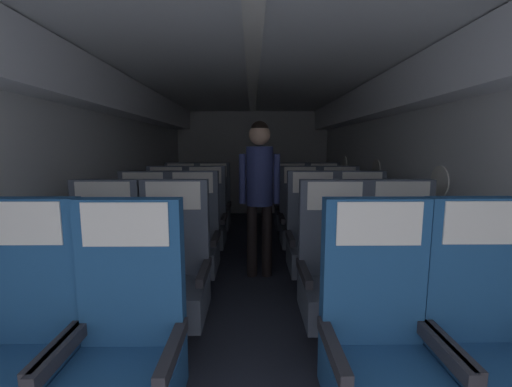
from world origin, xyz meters
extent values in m
cube|color=#2D3342|center=(0.00, 3.48, -0.01)|extent=(3.34, 7.35, 0.02)
cube|color=silver|center=(-1.57, 3.48, 1.07)|extent=(0.08, 6.95, 2.13)
cube|color=silver|center=(1.57, 3.48, 1.07)|extent=(0.08, 6.95, 2.13)
cube|color=silver|center=(0.00, 3.48, 2.13)|extent=(3.22, 6.95, 0.06)
cube|color=#B6BBBB|center=(0.00, 6.97, 1.07)|extent=(3.22, 0.06, 2.13)
cube|color=silver|center=(-1.39, 3.48, 1.91)|extent=(0.28, 6.68, 0.36)
cube|color=silver|center=(1.39, 3.48, 1.91)|extent=(0.28, 6.68, 0.36)
cube|color=white|center=(0.00, 3.48, 2.09)|extent=(0.12, 6.26, 0.02)
cylinder|color=white|center=(1.52, 2.78, 1.11)|extent=(0.01, 0.26, 0.26)
cylinder|color=white|center=(1.52, 4.17, 1.11)|extent=(0.01, 0.26, 0.26)
cylinder|color=white|center=(1.52, 5.56, 1.11)|extent=(0.01, 0.26, 0.26)
cube|color=navy|center=(-1.06, 1.63, 0.81)|extent=(0.48, 0.09, 0.70)
cube|color=#28282D|center=(-0.83, 1.42, 0.55)|extent=(0.05, 0.42, 0.06)
cube|color=silver|center=(-1.06, 1.58, 1.05)|extent=(0.39, 0.01, 0.20)
cube|color=navy|center=(-0.57, 1.61, 0.81)|extent=(0.48, 0.09, 0.70)
cube|color=#28282D|center=(-0.34, 1.40, 0.55)|extent=(0.05, 0.42, 0.06)
cube|color=#28282D|center=(-0.81, 1.40, 0.55)|extent=(0.05, 0.42, 0.06)
cube|color=silver|center=(-0.57, 1.56, 1.05)|extent=(0.39, 0.01, 0.20)
cube|color=navy|center=(1.06, 1.62, 0.81)|extent=(0.48, 0.09, 0.70)
cube|color=#28282D|center=(0.83, 1.41, 0.55)|extent=(0.05, 0.42, 0.06)
cube|color=silver|center=(1.06, 1.57, 1.05)|extent=(0.39, 0.01, 0.20)
cube|color=navy|center=(0.56, 1.61, 0.81)|extent=(0.48, 0.09, 0.70)
cube|color=#28282D|center=(0.80, 1.40, 0.55)|extent=(0.05, 0.42, 0.06)
cube|color=#28282D|center=(0.33, 1.40, 0.55)|extent=(0.05, 0.42, 0.06)
cube|color=silver|center=(0.56, 1.56, 1.05)|extent=(0.39, 0.01, 0.20)
cube|color=#38383D|center=(-1.06, 2.27, 0.11)|extent=(0.17, 0.18, 0.23)
cube|color=#4C5666|center=(-1.06, 2.27, 0.34)|extent=(0.48, 0.51, 0.23)
cube|color=#4C5666|center=(-1.06, 2.48, 0.81)|extent=(0.48, 0.09, 0.70)
cube|color=#28282D|center=(-0.83, 2.27, 0.55)|extent=(0.05, 0.42, 0.06)
cube|color=#28282D|center=(-1.30, 2.27, 0.55)|extent=(0.05, 0.42, 0.06)
cube|color=silver|center=(-1.06, 2.43, 1.05)|extent=(0.39, 0.01, 0.20)
cube|color=#38383D|center=(-0.57, 2.28, 0.11)|extent=(0.17, 0.18, 0.23)
cube|color=#4C5666|center=(-0.57, 2.28, 0.34)|extent=(0.48, 0.51, 0.23)
cube|color=#4C5666|center=(-0.57, 2.48, 0.81)|extent=(0.48, 0.09, 0.70)
cube|color=#28282D|center=(-0.34, 2.28, 0.55)|extent=(0.05, 0.42, 0.06)
cube|color=#28282D|center=(-0.80, 2.28, 0.55)|extent=(0.05, 0.42, 0.06)
cube|color=silver|center=(-0.57, 2.43, 1.05)|extent=(0.39, 0.01, 0.20)
cube|color=#38383D|center=(1.06, 2.26, 0.11)|extent=(0.17, 0.18, 0.23)
cube|color=#4C5666|center=(1.06, 2.26, 0.34)|extent=(0.48, 0.51, 0.23)
cube|color=#4C5666|center=(1.06, 2.47, 0.81)|extent=(0.48, 0.09, 0.70)
cube|color=#28282D|center=(1.29, 2.26, 0.55)|extent=(0.05, 0.42, 0.06)
cube|color=#28282D|center=(0.83, 2.26, 0.55)|extent=(0.05, 0.42, 0.06)
cube|color=silver|center=(1.06, 2.42, 1.05)|extent=(0.39, 0.01, 0.20)
cube|color=#38383D|center=(0.57, 2.25, 0.11)|extent=(0.17, 0.18, 0.23)
cube|color=#4C5666|center=(0.57, 2.25, 0.34)|extent=(0.48, 0.51, 0.23)
cube|color=#4C5666|center=(0.57, 2.46, 0.81)|extent=(0.48, 0.09, 0.70)
cube|color=#28282D|center=(0.81, 2.25, 0.55)|extent=(0.05, 0.42, 0.06)
cube|color=#28282D|center=(0.34, 2.25, 0.55)|extent=(0.05, 0.42, 0.06)
cube|color=silver|center=(0.57, 2.41, 1.05)|extent=(0.39, 0.01, 0.20)
cube|color=#38383D|center=(-1.06, 3.12, 0.11)|extent=(0.17, 0.18, 0.23)
cube|color=#4C5666|center=(-1.06, 3.12, 0.34)|extent=(0.48, 0.51, 0.23)
cube|color=#4C5666|center=(-1.06, 3.33, 0.81)|extent=(0.48, 0.09, 0.70)
cube|color=#28282D|center=(-0.83, 3.12, 0.55)|extent=(0.05, 0.42, 0.06)
cube|color=#28282D|center=(-1.29, 3.12, 0.55)|extent=(0.05, 0.42, 0.06)
cube|color=silver|center=(-1.06, 3.28, 1.05)|extent=(0.39, 0.01, 0.20)
cube|color=#38383D|center=(-0.58, 3.12, 0.11)|extent=(0.17, 0.18, 0.23)
cube|color=#4C5666|center=(-0.58, 3.12, 0.34)|extent=(0.48, 0.51, 0.23)
cube|color=#4C5666|center=(-0.58, 3.33, 0.81)|extent=(0.48, 0.09, 0.70)
cube|color=#28282D|center=(-0.35, 3.12, 0.55)|extent=(0.05, 0.42, 0.06)
cube|color=#28282D|center=(-0.81, 3.12, 0.55)|extent=(0.05, 0.42, 0.06)
cube|color=silver|center=(-0.58, 3.28, 1.05)|extent=(0.39, 0.01, 0.20)
cube|color=#38383D|center=(1.06, 3.12, 0.11)|extent=(0.17, 0.18, 0.23)
cube|color=#4C5666|center=(1.06, 3.12, 0.34)|extent=(0.48, 0.51, 0.23)
cube|color=#4C5666|center=(1.06, 3.33, 0.81)|extent=(0.48, 0.09, 0.70)
cube|color=#28282D|center=(1.29, 3.12, 0.55)|extent=(0.05, 0.42, 0.06)
cube|color=#28282D|center=(0.83, 3.12, 0.55)|extent=(0.05, 0.42, 0.06)
cube|color=silver|center=(1.06, 3.28, 1.05)|extent=(0.39, 0.01, 0.20)
cube|color=#38383D|center=(0.58, 3.12, 0.11)|extent=(0.17, 0.18, 0.23)
cube|color=#4C5666|center=(0.58, 3.12, 0.34)|extent=(0.48, 0.51, 0.23)
cube|color=#4C5666|center=(0.58, 3.33, 0.81)|extent=(0.48, 0.09, 0.70)
cube|color=#28282D|center=(0.81, 3.12, 0.55)|extent=(0.05, 0.42, 0.06)
cube|color=#28282D|center=(0.35, 3.12, 0.55)|extent=(0.05, 0.42, 0.06)
cube|color=silver|center=(0.58, 3.28, 1.05)|extent=(0.39, 0.01, 0.20)
cube|color=#38383D|center=(-1.05, 3.95, 0.11)|extent=(0.17, 0.18, 0.23)
cube|color=#4C5666|center=(-1.05, 3.95, 0.34)|extent=(0.48, 0.51, 0.23)
cube|color=#4C5666|center=(-1.05, 4.16, 0.81)|extent=(0.48, 0.09, 0.70)
cube|color=#28282D|center=(-0.82, 3.95, 0.55)|extent=(0.05, 0.42, 0.06)
cube|color=#28282D|center=(-1.28, 3.95, 0.55)|extent=(0.05, 0.42, 0.06)
cube|color=silver|center=(-1.05, 4.11, 1.05)|extent=(0.39, 0.01, 0.20)
cube|color=#38383D|center=(-0.58, 3.96, 0.11)|extent=(0.17, 0.18, 0.23)
cube|color=#4C5666|center=(-0.58, 3.96, 0.34)|extent=(0.48, 0.51, 0.23)
cube|color=#4C5666|center=(-0.58, 4.17, 0.81)|extent=(0.48, 0.09, 0.70)
cube|color=#28282D|center=(-0.35, 3.96, 0.55)|extent=(0.05, 0.42, 0.06)
cube|color=#28282D|center=(-0.81, 3.96, 0.55)|extent=(0.05, 0.42, 0.06)
cube|color=silver|center=(-0.58, 4.12, 1.05)|extent=(0.39, 0.01, 0.20)
cube|color=#38383D|center=(1.06, 3.95, 0.11)|extent=(0.17, 0.18, 0.23)
cube|color=#4C5666|center=(1.06, 3.95, 0.34)|extent=(0.48, 0.51, 0.23)
cube|color=#4C5666|center=(1.06, 4.15, 0.81)|extent=(0.48, 0.09, 0.70)
cube|color=#28282D|center=(1.29, 3.95, 0.55)|extent=(0.05, 0.42, 0.06)
cube|color=#28282D|center=(0.83, 3.95, 0.55)|extent=(0.05, 0.42, 0.06)
cube|color=silver|center=(1.06, 4.11, 1.05)|extent=(0.39, 0.01, 0.20)
cube|color=#38383D|center=(0.58, 3.97, 0.11)|extent=(0.17, 0.18, 0.23)
cube|color=#4C5666|center=(0.58, 3.97, 0.34)|extent=(0.48, 0.51, 0.23)
cube|color=#4C5666|center=(0.58, 4.18, 0.81)|extent=(0.48, 0.09, 0.70)
cube|color=#28282D|center=(0.81, 3.97, 0.55)|extent=(0.05, 0.42, 0.06)
cube|color=#28282D|center=(0.34, 3.97, 0.55)|extent=(0.05, 0.42, 0.06)
cube|color=silver|center=(0.58, 4.13, 1.05)|extent=(0.39, 0.01, 0.20)
cube|color=#38383D|center=(-1.06, 4.82, 0.11)|extent=(0.17, 0.18, 0.23)
cube|color=#4C5666|center=(-1.06, 4.82, 0.34)|extent=(0.48, 0.51, 0.23)
cube|color=#4C5666|center=(-1.06, 5.03, 0.81)|extent=(0.48, 0.09, 0.70)
cube|color=#28282D|center=(-0.83, 4.82, 0.55)|extent=(0.05, 0.42, 0.06)
cube|color=#28282D|center=(-1.29, 4.82, 0.55)|extent=(0.05, 0.42, 0.06)
cube|color=silver|center=(-1.06, 4.98, 1.05)|extent=(0.39, 0.01, 0.20)
cube|color=#38383D|center=(-0.58, 4.82, 0.11)|extent=(0.17, 0.18, 0.23)
cube|color=#4C5666|center=(-0.58, 4.82, 0.34)|extent=(0.48, 0.51, 0.23)
cube|color=#4C5666|center=(-0.58, 5.02, 0.81)|extent=(0.48, 0.09, 0.70)
cube|color=#28282D|center=(-0.35, 4.82, 0.55)|extent=(0.05, 0.42, 0.06)
cube|color=#28282D|center=(-0.81, 4.82, 0.55)|extent=(0.05, 0.42, 0.06)
cube|color=silver|center=(-0.58, 4.97, 1.05)|extent=(0.39, 0.01, 0.20)
cube|color=#38383D|center=(1.05, 4.81, 0.11)|extent=(0.17, 0.18, 0.23)
cube|color=#4C5666|center=(1.05, 4.81, 0.34)|extent=(0.48, 0.51, 0.23)
cube|color=#4C5666|center=(1.05, 5.02, 0.81)|extent=(0.48, 0.09, 0.70)
cube|color=#28282D|center=(1.28, 4.81, 0.55)|extent=(0.05, 0.42, 0.06)
cube|color=#28282D|center=(0.82, 4.81, 0.55)|extent=(0.05, 0.42, 0.06)
cube|color=silver|center=(1.05, 4.97, 1.05)|extent=(0.39, 0.01, 0.20)
cube|color=#38383D|center=(0.57, 4.82, 0.11)|extent=(0.17, 0.18, 0.23)
cube|color=#4C5666|center=(0.57, 4.82, 0.34)|extent=(0.48, 0.51, 0.23)
cube|color=#4C5666|center=(0.57, 5.03, 0.81)|extent=(0.48, 0.09, 0.70)
cube|color=#28282D|center=(0.80, 4.82, 0.55)|extent=(0.05, 0.42, 0.06)
cube|color=#28282D|center=(0.34, 4.82, 0.55)|extent=(0.05, 0.42, 0.06)
cube|color=silver|center=(0.57, 4.98, 1.05)|extent=(0.39, 0.01, 0.20)
cylinder|color=black|center=(-0.01, 3.55, 0.39)|extent=(0.11, 0.11, 0.78)
cylinder|color=black|center=(0.15, 3.55, 0.39)|extent=(0.11, 0.11, 0.78)
cylinder|color=navy|center=(0.07, 3.55, 1.09)|extent=(0.28, 0.28, 0.61)
cylinder|color=navy|center=(-0.11, 3.55, 1.06)|extent=(0.07, 0.07, 0.52)
cylinder|color=navy|center=(0.25, 3.55, 1.06)|extent=(0.07, 0.07, 0.52)
sphere|color=tan|center=(0.07, 3.55, 1.52)|extent=(0.22, 0.22, 0.22)
sphere|color=black|center=(0.07, 3.55, 1.56)|extent=(0.19, 0.19, 0.19)
camera|label=1|loc=(-0.01, 0.12, 1.39)|focal=23.11mm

